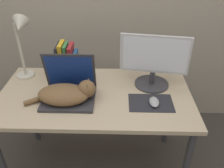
% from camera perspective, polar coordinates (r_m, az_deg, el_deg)
% --- Properties ---
extents(desk, '(1.28, 0.70, 0.73)m').
position_cam_1_polar(desk, '(1.63, -4.03, -4.60)').
color(desk, tan).
rests_on(desk, ground_plane).
extents(laptop, '(0.33, 0.28, 0.29)m').
position_cam_1_polar(laptop, '(1.55, -10.25, -1.41)').
color(laptop, '#2D2D33').
rests_on(laptop, desk).
extents(cat, '(0.45, 0.21, 0.14)m').
position_cam_1_polar(cat, '(1.50, -10.78, -2.28)').
color(cat, brown).
rests_on(cat, desk).
extents(external_monitor, '(0.45, 0.24, 0.36)m').
position_cam_1_polar(external_monitor, '(1.61, 10.04, 5.46)').
color(external_monitor, '#333338').
rests_on(external_monitor, desk).
extents(mousepad, '(0.28, 0.19, 0.00)m').
position_cam_1_polar(mousepad, '(1.52, 9.31, -4.49)').
color(mousepad, '#232328').
rests_on(mousepad, desk).
extents(computer_mouse, '(0.06, 0.11, 0.03)m').
position_cam_1_polar(computer_mouse, '(1.50, 10.11, -4.25)').
color(computer_mouse, '#99999E').
rests_on(computer_mouse, mousepad).
extents(book_row, '(0.15, 0.16, 0.25)m').
position_cam_1_polar(book_row, '(1.78, -10.84, 5.61)').
color(book_row, '#232328').
rests_on(book_row, desk).
extents(desk_lamp, '(0.17, 0.17, 0.47)m').
position_cam_1_polar(desk_lamp, '(1.73, -21.09, 10.56)').
color(desk_lamp, beige).
rests_on(desk_lamp, desk).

